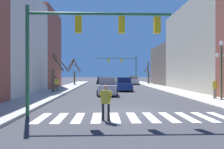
{
  "coord_description": "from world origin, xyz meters",
  "views": [
    {
      "loc": [
        -1.42,
        -12.55,
        2.17
      ],
      "look_at": [
        -0.3,
        19.43,
        2.05
      ],
      "focal_mm": 35.0,
      "sensor_mm": 36.0,
      "label": 1
    }
  ],
  "objects_px": {
    "traffic_signal_near": "(84,34)",
    "car_parked_right_far": "(105,82)",
    "car_parked_left_near": "(102,81)",
    "car_driving_toward_lane": "(133,80)",
    "pedestrian_crossing_street": "(106,99)",
    "street_tree_left_near": "(55,74)",
    "car_parked_right_near": "(123,84)",
    "street_tree_left_mid": "(148,74)",
    "street_tree_left_far": "(74,71)",
    "pedestrian_waiting_at_curb": "(56,83)",
    "pedestrian_on_left_sidewalk": "(215,86)",
    "traffic_signal_far": "(123,63)",
    "car_parked_left_far": "(107,87)",
    "street_lamp_right_corner": "(222,58)"
  },
  "relations": [
    {
      "from": "traffic_signal_near",
      "to": "car_parked_right_far",
      "type": "xyz_separation_m",
      "value": [
        1.17,
        26.75,
        -3.42
      ]
    },
    {
      "from": "car_parked_left_near",
      "to": "car_driving_toward_lane",
      "type": "bearing_deg",
      "value": 72.25
    },
    {
      "from": "pedestrian_crossing_street",
      "to": "street_tree_left_near",
      "type": "height_order",
      "value": "street_tree_left_near"
    },
    {
      "from": "car_parked_right_near",
      "to": "street_tree_left_mid",
      "type": "bearing_deg",
      "value": -22.09
    },
    {
      "from": "street_tree_left_far",
      "to": "pedestrian_waiting_at_curb",
      "type": "bearing_deg",
      "value": -88.8
    },
    {
      "from": "car_parked_left_near",
      "to": "pedestrian_crossing_street",
      "type": "relative_size",
      "value": 2.69
    },
    {
      "from": "car_parked_right_far",
      "to": "pedestrian_on_left_sidewalk",
      "type": "xyz_separation_m",
      "value": [
        8.91,
        -20.31,
        0.36
      ]
    },
    {
      "from": "pedestrian_waiting_at_curb",
      "to": "car_parked_right_near",
      "type": "bearing_deg",
      "value": 170.14
    },
    {
      "from": "street_tree_left_mid",
      "to": "street_tree_left_near",
      "type": "height_order",
      "value": "street_tree_left_mid"
    },
    {
      "from": "pedestrian_on_left_sidewalk",
      "to": "pedestrian_waiting_at_curb",
      "type": "relative_size",
      "value": 0.97
    },
    {
      "from": "car_parked_left_near",
      "to": "traffic_signal_near",
      "type": "bearing_deg",
      "value": -0.76
    },
    {
      "from": "car_parked_right_near",
      "to": "street_tree_left_near",
      "type": "distance_m",
      "value": 8.83
    },
    {
      "from": "pedestrian_waiting_at_curb",
      "to": "street_tree_left_far",
      "type": "height_order",
      "value": "street_tree_left_far"
    },
    {
      "from": "street_tree_left_mid",
      "to": "car_parked_left_near",
      "type": "bearing_deg",
      "value": 165.08
    },
    {
      "from": "pedestrian_waiting_at_curb",
      "to": "street_tree_left_far",
      "type": "bearing_deg",
      "value": -120.56
    },
    {
      "from": "traffic_signal_far",
      "to": "car_parked_left_near",
      "type": "distance_m",
      "value": 5.75
    },
    {
      "from": "pedestrian_on_left_sidewalk",
      "to": "pedestrian_waiting_at_curb",
      "type": "bearing_deg",
      "value": 115.96
    },
    {
      "from": "car_parked_left_far",
      "to": "street_tree_left_mid",
      "type": "height_order",
      "value": "street_tree_left_mid"
    },
    {
      "from": "car_parked_left_near",
      "to": "car_driving_toward_lane",
      "type": "xyz_separation_m",
      "value": [
        6.34,
        -2.03,
        0.1
      ]
    },
    {
      "from": "car_parked_left_near",
      "to": "pedestrian_crossing_street",
      "type": "bearing_deg",
      "value": 0.99
    },
    {
      "from": "traffic_signal_near",
      "to": "pedestrian_on_left_sidewalk",
      "type": "bearing_deg",
      "value": 32.6
    },
    {
      "from": "pedestrian_crossing_street",
      "to": "pedestrian_on_left_sidewalk",
      "type": "bearing_deg",
      "value": -115.91
    },
    {
      "from": "car_driving_toward_lane",
      "to": "car_parked_right_far",
      "type": "height_order",
      "value": "car_driving_toward_lane"
    },
    {
      "from": "traffic_signal_far",
      "to": "pedestrian_crossing_street",
      "type": "distance_m",
      "value": 36.26
    },
    {
      "from": "car_parked_left_near",
      "to": "street_tree_left_near",
      "type": "height_order",
      "value": "street_tree_left_near"
    },
    {
      "from": "car_driving_toward_lane",
      "to": "street_tree_left_near",
      "type": "relative_size",
      "value": 0.98
    },
    {
      "from": "street_tree_left_mid",
      "to": "car_parked_left_far",
      "type": "bearing_deg",
      "value": -111.95
    },
    {
      "from": "traffic_signal_far",
      "to": "car_parked_left_near",
      "type": "xyz_separation_m",
      "value": [
        -4.43,
        0.28,
        -3.65
      ]
    },
    {
      "from": "street_lamp_right_corner",
      "to": "pedestrian_on_left_sidewalk",
      "type": "xyz_separation_m",
      "value": [
        -0.12,
        0.78,
        -2.25
      ]
    },
    {
      "from": "car_driving_toward_lane",
      "to": "traffic_signal_near",
      "type": "bearing_deg",
      "value": 168.4
    },
    {
      "from": "traffic_signal_near",
      "to": "pedestrian_on_left_sidewalk",
      "type": "relative_size",
      "value": 4.46
    },
    {
      "from": "traffic_signal_far",
      "to": "car_parked_left_near",
      "type": "height_order",
      "value": "traffic_signal_far"
    },
    {
      "from": "car_parked_left_far",
      "to": "pedestrian_crossing_street",
      "type": "height_order",
      "value": "car_parked_left_far"
    },
    {
      "from": "street_lamp_right_corner",
      "to": "pedestrian_crossing_street",
      "type": "xyz_separation_m",
      "value": [
        -9.1,
        -6.66,
        -2.4
      ]
    },
    {
      "from": "street_lamp_right_corner",
      "to": "car_parked_right_far",
      "type": "height_order",
      "value": "street_lamp_right_corner"
    },
    {
      "from": "pedestrian_crossing_street",
      "to": "street_tree_left_far",
      "type": "relative_size",
      "value": 0.33
    },
    {
      "from": "traffic_signal_far",
      "to": "street_tree_left_near",
      "type": "height_order",
      "value": "traffic_signal_far"
    },
    {
      "from": "car_parked_right_far",
      "to": "street_tree_left_near",
      "type": "distance_m",
      "value": 14.7
    },
    {
      "from": "traffic_signal_far",
      "to": "street_tree_left_far",
      "type": "bearing_deg",
      "value": -155.4
    },
    {
      "from": "street_tree_left_far",
      "to": "traffic_signal_far",
      "type": "bearing_deg",
      "value": 24.6
    },
    {
      "from": "car_parked_right_near",
      "to": "pedestrian_on_left_sidewalk",
      "type": "bearing_deg",
      "value": -147.84
    },
    {
      "from": "car_parked_left_far",
      "to": "pedestrian_on_left_sidewalk",
      "type": "distance_m",
      "value": 10.09
    },
    {
      "from": "pedestrian_crossing_street",
      "to": "pedestrian_waiting_at_curb",
      "type": "xyz_separation_m",
      "value": [
        -5.55,
        14.75,
        0.18
      ]
    },
    {
      "from": "car_parked_left_near",
      "to": "car_parked_right_near",
      "type": "xyz_separation_m",
      "value": [
        3.01,
        -18.25,
        0.07
      ]
    },
    {
      "from": "car_driving_toward_lane",
      "to": "pedestrian_waiting_at_curb",
      "type": "height_order",
      "value": "pedestrian_waiting_at_curb"
    },
    {
      "from": "pedestrian_crossing_street",
      "to": "street_tree_left_near",
      "type": "bearing_deg",
      "value": -44.34
    },
    {
      "from": "car_parked_left_near",
      "to": "street_tree_left_far",
      "type": "relative_size",
      "value": 0.88
    },
    {
      "from": "pedestrian_on_left_sidewalk",
      "to": "pedestrian_waiting_at_curb",
      "type": "height_order",
      "value": "pedestrian_waiting_at_curb"
    },
    {
      "from": "pedestrian_crossing_street",
      "to": "pedestrian_waiting_at_curb",
      "type": "distance_m",
      "value": 15.76
    },
    {
      "from": "traffic_signal_near",
      "to": "car_parked_left_near",
      "type": "relative_size",
      "value": 1.66
    }
  ]
}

